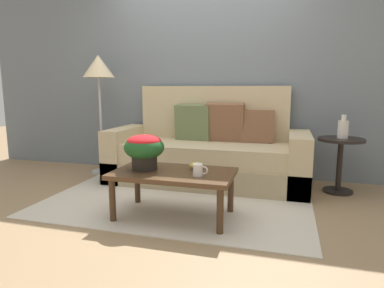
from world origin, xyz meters
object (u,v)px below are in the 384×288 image
Objects in this scene: side_table at (340,155)px; snack_bowl at (196,165)px; coffee_mug at (198,170)px; couch at (208,153)px; potted_plant at (144,148)px; coffee_table at (174,177)px; floor_lamp at (99,73)px; table_vase at (343,129)px.

snack_bowl is (-1.29, -1.03, 0.04)m from side_table.
snack_bowl is (-0.07, 0.21, -0.01)m from coffee_mug.
couch is 1.23m from potted_plant.
couch is 18.39× the size of coffee_mug.
coffee_mug is at bearing -134.63° from side_table.
coffee_table is 0.67× the size of floor_lamp.
coffee_table is at bearing -91.40° from couch.
coffee_mug is 0.51× the size of table_vase.
side_table is (1.43, -0.02, 0.06)m from couch.
floor_lamp is at bearing 141.91° from coffee_mug.
coffee_table is 0.22m from snack_bowl.
couch is 1.28m from coffee_mug.
coffee_table is 2.07m from floor_lamp.
coffee_table is 4.16× the size of table_vase.
floor_lamp reaches higher than coffee_mug.
coffee_table is 8.12× the size of snack_bowl.
coffee_table is 1.90m from table_vase.
floor_lamp reaches higher than couch.
floor_lamp reaches higher than side_table.
coffee_table is 2.94× the size of potted_plant.
side_table is 1.74m from coffee_mug.
coffee_table is at bearing -40.59° from floor_lamp.
snack_bowl is at bearing 35.85° from coffee_table.
coffee_mug is at bearing -9.68° from potted_plant.
coffee_table is at bearing -0.01° from potted_plant.
side_table is 4.72× the size of coffee_mug.
snack_bowl is at bearing 15.70° from potted_plant.
potted_plant is at bearing 179.99° from coffee_table.
floor_lamp is 2.09m from snack_bowl.
table_vase reaches higher than side_table.
floor_lamp reaches higher than table_vase.
table_vase is (1.30, 1.03, 0.24)m from snack_bowl.
couch is 1.48m from table_vase.
couch is 1.17m from coffee_table.
table_vase is at bearing 38.10° from coffee_table.
table_vase is (1.73, 1.15, 0.09)m from potted_plant.
snack_bowl is (0.14, -1.05, 0.09)m from couch.
potted_plant is at bearing -146.32° from side_table.
couch is at bearing 179.37° from table_vase.
coffee_table is at bearing -141.80° from side_table.
coffee_mug is (1.65, -1.29, -0.83)m from floor_lamp.
couch is 2.24× the size of coffee_table.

